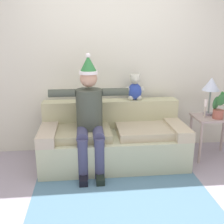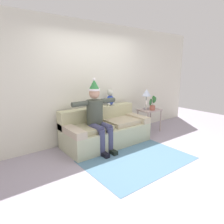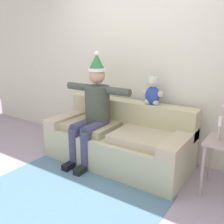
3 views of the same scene
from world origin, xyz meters
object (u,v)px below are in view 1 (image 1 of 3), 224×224
object	(u,v)px
potted_plant	(219,106)
candle_tall	(205,106)
couch	(113,139)
teddy_bear	(135,88)
side_table	(214,123)
table_lamp	(211,86)
person_seated	(90,113)

from	to	relation	value
potted_plant	candle_tall	world-z (taller)	potted_plant
couch	teddy_bear	size ratio (longest dim) A/B	5.06
side_table	table_lamp	world-z (taller)	table_lamp
teddy_bear	candle_tall	bearing A→B (deg)	-19.05
couch	side_table	size ratio (longest dim) A/B	3.15
teddy_bear	candle_tall	xyz separation A→B (m)	(0.92, -0.32, -0.20)
couch	potted_plant	distance (m)	1.51
side_table	table_lamp	size ratio (longest dim) A/B	1.15
couch	table_lamp	xyz separation A→B (m)	(1.37, 0.05, 0.71)
couch	candle_tall	xyz separation A→B (m)	(1.27, -0.05, 0.46)
potted_plant	person_seated	bearing A→B (deg)	-178.83
person_seated	side_table	bearing A→B (deg)	4.34
side_table	table_lamp	distance (m)	0.53
person_seated	candle_tall	distance (m)	1.59
person_seated	teddy_bear	bearing A→B (deg)	33.14
person_seated	side_table	xyz separation A→B (m)	(1.75, 0.13, -0.25)
table_lamp	couch	bearing A→B (deg)	-177.77
couch	table_lamp	distance (m)	1.55
teddy_bear	candle_tall	distance (m)	1.00
teddy_bear	side_table	distance (m)	1.22
teddy_bear	side_table	world-z (taller)	teddy_bear
couch	teddy_bear	world-z (taller)	teddy_bear
table_lamp	potted_plant	xyz separation A→B (m)	(0.05, -0.18, -0.24)
table_lamp	side_table	bearing A→B (deg)	-57.31
table_lamp	candle_tall	size ratio (longest dim) A/B	2.08
side_table	potted_plant	xyz separation A→B (m)	(-0.00, -0.10, 0.28)
person_seated	couch	bearing A→B (deg)	27.34
side_table	person_seated	bearing A→B (deg)	-175.66
couch	side_table	bearing A→B (deg)	-1.25
side_table	table_lamp	xyz separation A→B (m)	(-0.05, 0.08, 0.52)
side_table	teddy_bear	bearing A→B (deg)	164.56
couch	candle_tall	distance (m)	1.35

